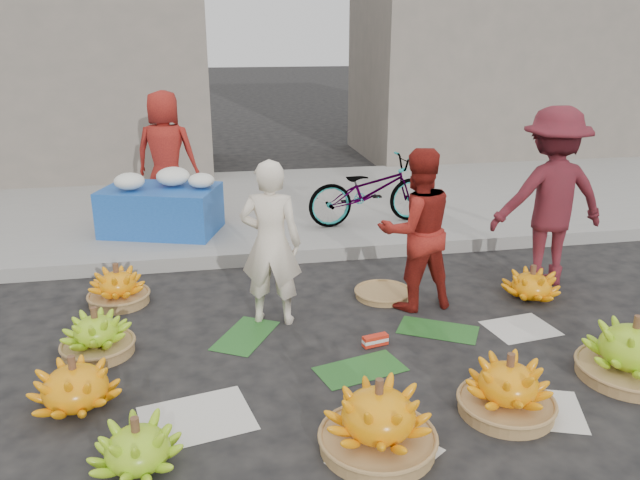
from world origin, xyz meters
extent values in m
plane|color=black|center=(0.00, 0.00, 0.00)|extent=(80.00, 80.00, 0.00)
cube|color=gray|center=(0.00, 2.20, 0.07)|extent=(40.00, 0.25, 0.15)
cube|color=gray|center=(0.00, 4.30, 0.06)|extent=(40.00, 4.00, 0.12)
cube|color=slate|center=(-4.00, 7.20, 2.00)|extent=(6.00, 3.00, 4.00)
cube|color=slate|center=(4.50, 7.70, 2.50)|extent=(5.00, 3.00, 5.00)
cylinder|color=#543421|center=(-2.09, -0.30, 0.32)|extent=(0.05, 0.05, 0.12)
cylinder|color=#543421|center=(-1.63, -1.02, 0.27)|extent=(0.05, 0.05, 0.12)
cylinder|color=olive|center=(-0.23, -1.11, 0.04)|extent=(0.70, 0.70, 0.09)
cylinder|color=#543421|center=(-0.23, -1.11, 0.41)|extent=(0.05, 0.05, 0.12)
cylinder|color=olive|center=(0.71, -0.91, 0.04)|extent=(0.62, 0.62, 0.09)
cylinder|color=#543421|center=(0.71, -0.91, 0.37)|extent=(0.05, 0.05, 0.12)
cylinder|color=olive|center=(1.79, -0.66, 0.04)|extent=(0.72, 0.72, 0.09)
cylinder|color=#543421|center=(1.79, -0.66, 0.43)|extent=(0.05, 0.05, 0.12)
cylinder|color=#543421|center=(1.80, 0.78, 0.27)|extent=(0.05, 0.05, 0.12)
cylinder|color=olive|center=(-2.05, 0.42, 0.04)|extent=(0.54, 0.54, 0.09)
cylinder|color=#543421|center=(-2.05, 0.42, 0.33)|extent=(0.05, 0.05, 0.12)
cylinder|color=olive|center=(-2.00, 1.37, 0.04)|extent=(0.54, 0.54, 0.09)
cylinder|color=#543421|center=(-2.00, 1.37, 0.33)|extent=(0.05, 0.05, 0.12)
cylinder|color=olive|center=(0.44, 1.06, 0.03)|extent=(0.55, 0.55, 0.06)
cube|color=red|center=(0.11, 0.13, 0.05)|extent=(0.22, 0.11, 0.09)
imported|color=#F0E2CA|center=(-0.64, 0.75, 0.71)|extent=(0.59, 0.47, 1.42)
imported|color=maroon|center=(0.65, 0.82, 0.73)|extent=(0.76, 0.62, 1.45)
imported|color=maroon|center=(2.10, 1.13, 0.87)|extent=(1.15, 0.69, 1.74)
cube|color=#1949A2|center=(-1.68, 3.12, 0.39)|extent=(1.48, 1.17, 0.54)
ellipsoid|color=white|center=(-2.00, 3.07, 0.75)|extent=(0.34, 0.34, 0.19)
ellipsoid|color=white|center=(-1.52, 3.18, 0.77)|extent=(0.39, 0.39, 0.21)
ellipsoid|color=white|center=(-1.19, 3.02, 0.74)|extent=(0.30, 0.30, 0.17)
cylinder|color=gray|center=(-2.25, 3.26, 0.27)|extent=(0.27, 0.27, 0.30)
imported|color=maroon|center=(-1.61, 3.86, 0.91)|extent=(0.88, 0.68, 1.59)
imported|color=gray|center=(0.83, 3.01, 0.54)|extent=(0.72, 1.63, 0.83)
camera|label=1|loc=(-1.16, -4.16, 2.40)|focal=35.00mm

